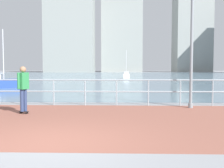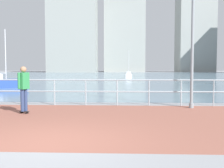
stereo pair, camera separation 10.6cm
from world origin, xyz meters
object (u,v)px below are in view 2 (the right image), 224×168
skateboarder (24,85)px  sailboat_red (5,82)px  lamppost (189,31)px  sailboat_ivory (129,75)px

skateboarder → sailboat_red: size_ratio=0.36×
lamppost → sailboat_ivory: 32.45m
lamppost → sailboat_ivory: size_ratio=1.27×
lamppost → skateboarder: 6.88m
skateboarder → sailboat_red: 13.59m
lamppost → skateboarder: (-6.31, -1.67, -2.16)m
sailboat_ivory → sailboat_red: sailboat_red is taller
skateboarder → sailboat_red: (-6.21, 12.08, -0.57)m
lamppost → sailboat_red: lamppost is taller
skateboarder → sailboat_ivory: size_ratio=0.38×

